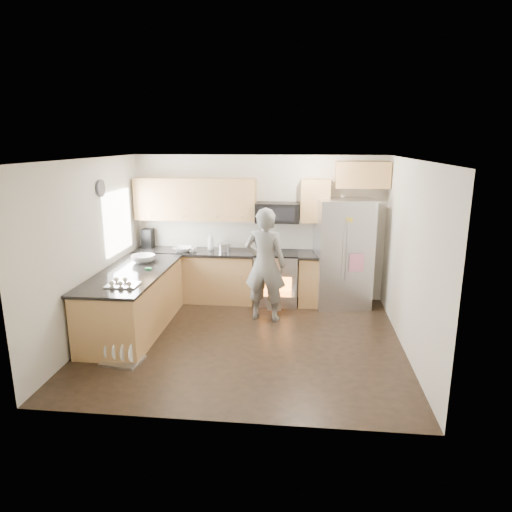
# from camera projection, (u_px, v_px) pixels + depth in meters

# --- Properties ---
(ground) EXTENTS (4.50, 4.50, 0.00)m
(ground) POSITION_uv_depth(u_px,v_px,m) (245.00, 340.00, 6.67)
(ground) COLOR black
(ground) RESTS_ON ground
(room_shell) EXTENTS (4.54, 4.04, 2.62)m
(room_shell) POSITION_uv_depth(u_px,v_px,m) (242.00, 228.00, 6.28)
(room_shell) COLOR beige
(room_shell) RESTS_ON ground
(back_cabinet_run) EXTENTS (4.45, 0.64, 2.50)m
(back_cabinet_run) POSITION_uv_depth(u_px,v_px,m) (225.00, 248.00, 8.18)
(back_cabinet_run) COLOR #A17940
(back_cabinet_run) RESTS_ON ground
(peninsula) EXTENTS (0.96, 2.36, 1.04)m
(peninsula) POSITION_uv_depth(u_px,v_px,m) (134.00, 300.00, 6.97)
(peninsula) COLOR #A17940
(peninsula) RESTS_ON ground
(stove_range) EXTENTS (0.76, 0.97, 1.79)m
(stove_range) POSITION_uv_depth(u_px,v_px,m) (277.00, 266.00, 8.10)
(stove_range) COLOR #B7B7BC
(stove_range) RESTS_ON ground
(refrigerator) EXTENTS (1.02, 0.85, 1.88)m
(refrigerator) POSITION_uv_depth(u_px,v_px,m) (343.00, 253.00, 7.92)
(refrigerator) COLOR #B7B7BC
(refrigerator) RESTS_ON ground
(person) EXTENTS (0.73, 0.53, 1.84)m
(person) POSITION_uv_depth(u_px,v_px,m) (265.00, 265.00, 7.26)
(person) COLOR gray
(person) RESTS_ON ground
(dish_rack) EXTENTS (0.55, 0.46, 0.30)m
(dish_rack) POSITION_uv_depth(u_px,v_px,m) (122.00, 356.00, 6.01)
(dish_rack) COLOR #B7B7BC
(dish_rack) RESTS_ON ground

